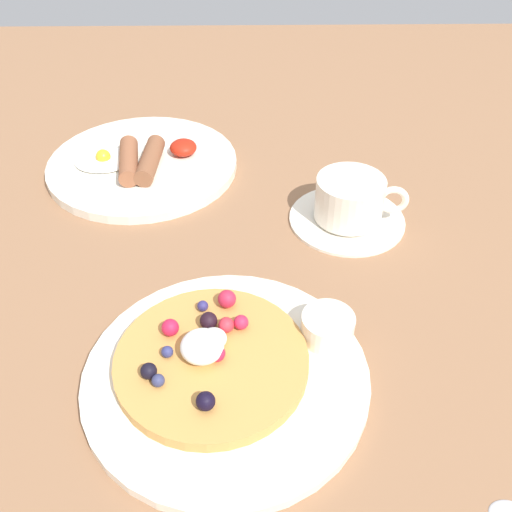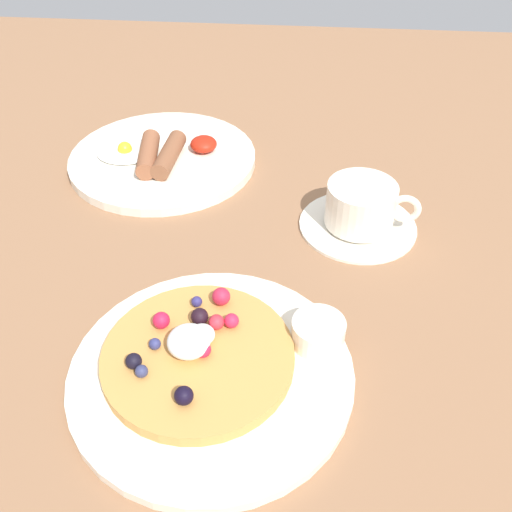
{
  "view_description": "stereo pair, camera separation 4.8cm",
  "coord_description": "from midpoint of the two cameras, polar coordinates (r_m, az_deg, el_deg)",
  "views": [
    {
      "loc": [
        2.15,
        -46.9,
        42.39
      ],
      "look_at": [
        2.9,
        -2.01,
        4.0
      ],
      "focal_mm": 40.27,
      "sensor_mm": 36.0,
      "label": 1
    },
    {
      "loc": [
        6.97,
        -46.73,
        42.39
      ],
      "look_at": [
        2.9,
        -2.01,
        4.0
      ],
      "focal_mm": 40.27,
      "sensor_mm": 36.0,
      "label": 2
    }
  ],
  "objects": [
    {
      "name": "pancake_with_berries",
      "position": [
        0.53,
        -7.23,
        -10.08
      ],
      "size": [
        17.51,
        17.51,
        3.58
      ],
      "color": "#C78B44",
      "rests_on": "pancake_plate"
    },
    {
      "name": "coffee_cup",
      "position": [
        0.69,
        7.43,
        5.69
      ],
      "size": [
        10.99,
        8.18,
        5.12
      ],
      "color": "white",
      "rests_on": "coffee_saucer"
    },
    {
      "name": "ground_plane",
      "position": [
        0.64,
        -4.77,
        -2.66
      ],
      "size": [
        188.73,
        158.53,
        3.0
      ],
      "primitive_type": "cube",
      "color": "#8B6143"
    },
    {
      "name": "syrup_ramekin",
      "position": [
        0.54,
        4.6,
        -7.12
      ],
      "size": [
        5.02,
        5.02,
        2.6
      ],
      "color": "white",
      "rests_on": "pancake_plate"
    },
    {
      "name": "coffee_saucer",
      "position": [
        0.71,
        7.1,
        3.68
      ],
      "size": [
        14.07,
        14.07,
        0.76
      ],
      "primitive_type": "cylinder",
      "color": "white",
      "rests_on": "ground_plane"
    },
    {
      "name": "pancake_plate",
      "position": [
        0.53,
        -5.48,
        -11.89
      ],
      "size": [
        25.76,
        25.76,
        1.11
      ],
      "primitive_type": "cylinder",
      "color": "white",
      "rests_on": "ground_plane"
    },
    {
      "name": "fried_breakfast",
      "position": [
        0.8,
        -13.33,
        9.4
      ],
      "size": [
        16.55,
        10.37,
        2.67
      ],
      "color": "brown",
      "rests_on": "breakfast_plate"
    },
    {
      "name": "breakfast_plate",
      "position": [
        0.82,
        -12.86,
        8.8
      ],
      "size": [
        25.83,
        25.83,
        1.27
      ],
      "primitive_type": "cylinder",
      "color": "silver",
      "rests_on": "ground_plane"
    }
  ]
}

